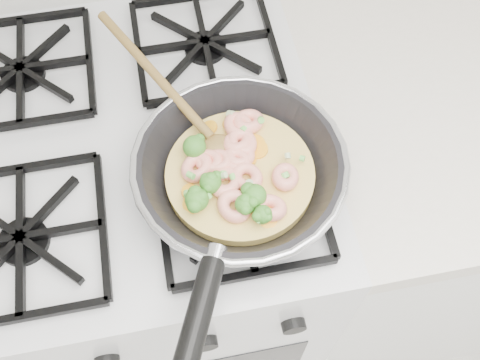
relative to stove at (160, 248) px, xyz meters
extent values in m
cube|color=silver|center=(0.00, 0.00, -0.01)|extent=(0.60, 0.60, 0.90)
cube|color=black|center=(0.00, 0.00, 0.45)|extent=(0.56, 0.56, 0.02)
torus|color=silver|center=(0.16, -0.12, 0.52)|extent=(0.29, 0.29, 0.01)
cylinder|color=black|center=(0.06, -0.34, 0.52)|extent=(0.10, 0.18, 0.03)
cylinder|color=#EDCE67|center=(0.16, -0.12, 0.48)|extent=(0.21, 0.21, 0.02)
ellipsoid|color=olive|center=(0.13, -0.08, 0.50)|extent=(0.05, 0.06, 0.01)
cylinder|color=olive|center=(0.06, 0.04, 0.53)|extent=(0.14, 0.23, 0.05)
torus|color=#FFAE96|center=(0.18, -0.19, 0.50)|extent=(0.06, 0.06, 0.03)
torus|color=#FFAE96|center=(0.10, -0.11, 0.50)|extent=(0.07, 0.07, 0.02)
torus|color=#FFAE96|center=(0.17, -0.09, 0.50)|extent=(0.06, 0.06, 0.02)
torus|color=#FFAE96|center=(0.21, -0.15, 0.50)|extent=(0.05, 0.05, 0.02)
torus|color=#FFAE96|center=(0.15, -0.11, 0.50)|extent=(0.06, 0.06, 0.02)
torus|color=#FFAE96|center=(0.17, -0.06, 0.50)|extent=(0.07, 0.06, 0.02)
torus|color=#FFAE96|center=(0.16, -0.14, 0.50)|extent=(0.07, 0.07, 0.02)
torus|color=#FFAE96|center=(0.18, -0.05, 0.50)|extent=(0.06, 0.07, 0.02)
torus|color=#FFAE96|center=(0.16, -0.11, 0.50)|extent=(0.06, 0.06, 0.02)
torus|color=#FFAE96|center=(0.12, -0.11, 0.50)|extent=(0.06, 0.06, 0.02)
torus|color=#FFAE96|center=(0.14, -0.18, 0.50)|extent=(0.07, 0.07, 0.02)
torus|color=#FFAE96|center=(0.13, -0.14, 0.50)|extent=(0.07, 0.07, 0.02)
torus|color=#FFAE96|center=(0.16, -0.08, 0.50)|extent=(0.07, 0.07, 0.03)
torus|color=#FFAE96|center=(0.13, -0.11, 0.50)|extent=(0.06, 0.06, 0.02)
ellipsoid|color=#488E2E|center=(0.10, -0.09, 0.51)|extent=(0.04, 0.04, 0.03)
ellipsoid|color=#488E2E|center=(0.11, -0.15, 0.51)|extent=(0.04, 0.04, 0.03)
ellipsoid|color=#488E2E|center=(0.17, -0.20, 0.51)|extent=(0.03, 0.03, 0.02)
ellipsoid|color=#488E2E|center=(0.09, -0.17, 0.51)|extent=(0.04, 0.04, 0.03)
ellipsoid|color=#488E2E|center=(0.15, -0.18, 0.51)|extent=(0.04, 0.04, 0.03)
ellipsoid|color=#488E2E|center=(0.17, -0.18, 0.51)|extent=(0.04, 0.04, 0.03)
cylinder|color=#FFAE20|center=(0.16, -0.05, 0.49)|extent=(0.03, 0.03, 0.00)
cylinder|color=#FFAE20|center=(0.19, -0.10, 0.49)|extent=(0.03, 0.03, 0.00)
cylinder|color=#FFAE20|center=(0.19, -0.19, 0.49)|extent=(0.03, 0.03, 0.01)
cylinder|color=#FFAE20|center=(0.18, -0.09, 0.49)|extent=(0.04, 0.04, 0.01)
cylinder|color=#FFAE20|center=(0.13, -0.05, 0.49)|extent=(0.03, 0.03, 0.01)
cylinder|color=#FFAE20|center=(0.18, -0.20, 0.49)|extent=(0.03, 0.03, 0.01)
cylinder|color=#FFAE20|center=(0.08, -0.14, 0.49)|extent=(0.03, 0.03, 0.01)
cylinder|color=#FFAE20|center=(0.09, -0.16, 0.49)|extent=(0.04, 0.04, 0.01)
cylinder|color=#FFAE20|center=(0.17, -0.11, 0.49)|extent=(0.03, 0.03, 0.01)
cylinder|color=#FFAE20|center=(0.13, -0.09, 0.49)|extent=(0.04, 0.04, 0.01)
cylinder|color=#6FCD52|center=(0.14, -0.14, 0.51)|extent=(0.01, 0.01, 0.01)
cylinder|color=#B4CE91|center=(0.22, -0.12, 0.51)|extent=(0.01, 0.01, 0.01)
cylinder|color=#6FCD52|center=(0.24, -0.13, 0.51)|extent=(0.01, 0.01, 0.01)
cylinder|color=#6FCD52|center=(0.11, -0.16, 0.51)|extent=(0.01, 0.01, 0.01)
cylinder|color=#6FCD52|center=(0.21, -0.15, 0.51)|extent=(0.01, 0.01, 0.01)
cylinder|color=#B4CE91|center=(0.13, -0.14, 0.52)|extent=(0.01, 0.01, 0.01)
cylinder|color=#6FCD52|center=(0.17, -0.07, 0.51)|extent=(0.01, 0.01, 0.01)
cylinder|color=#6FCD52|center=(0.16, -0.21, 0.51)|extent=(0.01, 0.01, 0.01)
cylinder|color=#6FCD52|center=(0.09, -0.13, 0.52)|extent=(0.01, 0.01, 0.01)
cylinder|color=#6FCD52|center=(0.20, -0.06, 0.51)|extent=(0.01, 0.01, 0.01)
cylinder|color=#6FCD52|center=(0.13, -0.14, 0.52)|extent=(0.01, 0.01, 0.01)
cylinder|color=#B4CE91|center=(0.09, -0.08, 0.52)|extent=(0.01, 0.01, 0.01)
cylinder|color=#B4CE91|center=(0.16, -0.15, 0.51)|extent=(0.01, 0.01, 0.01)
cylinder|color=#6FCD52|center=(0.08, -0.15, 0.51)|extent=(0.01, 0.01, 0.01)
cylinder|color=#B4CE91|center=(0.16, -0.04, 0.51)|extent=(0.01, 0.01, 0.01)
camera|label=1|loc=(0.08, -0.50, 1.15)|focal=41.70mm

